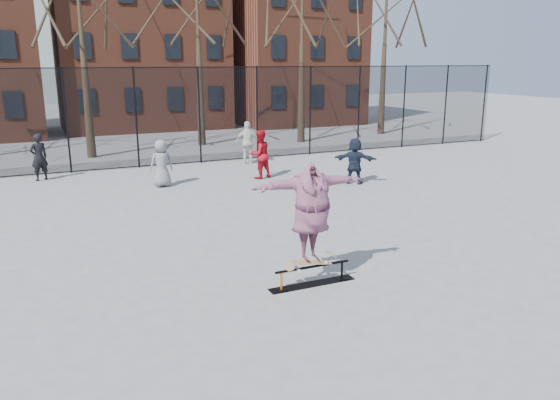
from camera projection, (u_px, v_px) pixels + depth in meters
name	position (u px, v px, depth m)	size (l,w,h in m)	color
ground	(324.00, 272.00, 11.28)	(100.00, 100.00, 0.00)	slate
skate_rail	(312.00, 277.00, 10.60)	(1.79, 0.27, 0.39)	black
skateboard	(311.00, 263.00, 10.51)	(0.91, 0.22, 0.11)	#A57642
skater	(311.00, 214.00, 10.26)	(2.31, 0.63, 1.88)	#3D378B
bystander_black	(39.00, 157.00, 19.62)	(0.62, 0.41, 1.71)	black
bystander_red	(260.00, 154.00, 19.96)	(0.87, 0.68, 1.79)	#A60E19
bystander_white	(248.00, 143.00, 22.82)	(1.04, 0.43, 1.78)	silver
bystander_navy	(355.00, 161.00, 19.11)	(1.51, 0.48, 1.63)	#192032
bystander_extra	(162.00, 163.00, 18.65)	(0.80, 0.52, 1.63)	slate
fence	(171.00, 115.00, 22.23)	(34.03, 0.07, 4.00)	black
rowhouses	(129.00, 29.00, 32.99)	(29.00, 7.00, 13.00)	brown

